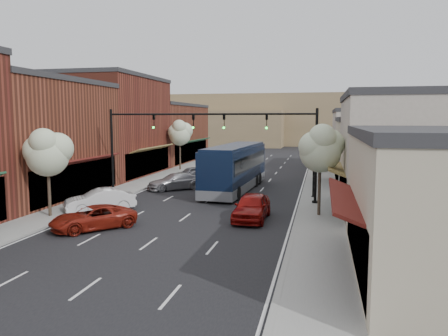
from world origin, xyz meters
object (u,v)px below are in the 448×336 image
Objects in this scene: signal_mast_left at (140,140)px; parked_car_b at (100,200)px; lamp_post_near at (314,161)px; parked_car_a at (93,218)px; tree_right_near at (321,148)px; parked_car_d at (191,173)px; tree_right_far at (322,142)px; lamp_post_far at (317,147)px; coach_bus at (235,167)px; tree_left_far at (180,133)px; tree_left_near at (47,152)px; signal_mast_right at (283,141)px; red_hatchback at (252,207)px; parked_car_c at (175,181)px.

signal_mast_left is 6.71m from parked_car_b.
lamp_post_near is 17.46m from parked_car_a.
parked_car_d is at bearing 130.77° from tree_right_near.
signal_mast_left is at bearing -139.46° from tree_right_far.
parked_car_d is (-13.20, -0.69, -3.35)m from tree_right_far.
lamp_post_far is 15.56m from parked_car_d.
tree_right_far is 0.41× the size of coach_bus.
tree_right_near reaches higher than parked_car_d.
lamp_post_near is (16.05, -15.44, -1.60)m from tree_left_far.
signal_mast_left is 13.75m from lamp_post_near.
tree_left_near is 4.79m from parked_car_b.
signal_mast_right is 0.63× the size of coach_bus.
lamp_post_far is 32.36m from parked_car_a.
red_hatchback is (12.49, -23.65, -3.78)m from tree_left_far.
parked_car_a is at bearing -134.61° from signal_mast_right.
lamp_post_near is 9.21m from red_hatchback.
parked_car_b reaches higher than parked_car_d.
tree_left_far is 1.27× the size of red_hatchback.
parked_car_b is (-14.00, -25.46, -2.24)m from lamp_post_far.
parked_car_c is at bearing -38.79° from parked_car_d.
tree_right_near is at bearing -3.37° from parked_car_d.
signal_mast_right is 6.99m from red_hatchback.
lamp_post_far reaches higher than coach_bus.
lamp_post_far is (-0.55, 8.06, -0.99)m from tree_right_far.
parked_car_b is 1.23× the size of parked_car_d.
signal_mast_right is 1.72× the size of parked_car_a.
tree_left_far is 0.47× the size of coach_bus.
lamp_post_far reaches higher than parked_car_d.
signal_mast_left reaches higher than parked_car_c.
red_hatchback is at bearing 48.76° from parked_car_b.
tree_right_far is at bearing 90.00° from tree_right_near.
tree_right_near is 14.37m from parked_car_a.
lamp_post_near is (-0.55, -9.44, -0.99)m from tree_right_far.
signal_mast_right reaches higher than tree_right_far.
tree_left_near is at bearing -108.10° from signal_mast_left.
tree_left_far is 1.28× the size of parked_car_a.
tree_left_near is 1.23× the size of parked_car_b.
red_hatchback is at bearing -113.48° from lamp_post_near.
tree_left_near is 13.16m from red_hatchback.
parked_car_a is (-12.00, -29.96, -2.34)m from lamp_post_far.
lamp_post_near is 7.23m from coach_bus.
signal_mast_right is 1.34× the size of tree_left_far.
red_hatchback is (-1.38, -5.70, -3.80)m from signal_mast_right.
tree_right_far is at bearing 86.69° from lamp_post_near.
parked_car_d is at bearing 132.94° from signal_mast_right.
signal_mast_right reaches higher than tree_right_near.
tree_left_far is at bearing 145.12° from parked_car_b.
signal_mast_right reaches higher than tree_left_far.
lamp_post_far is (2.18, 20.00, -1.62)m from signal_mast_right.
coach_bus is 15.92m from parked_car_a.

